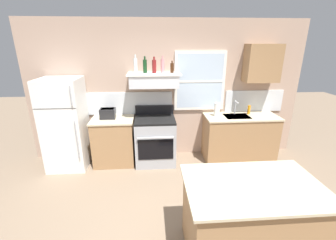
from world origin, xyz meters
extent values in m
plane|color=#7A6651|center=(0.00, 0.00, 0.00)|extent=(16.00, 16.00, 0.00)
cube|color=tan|center=(0.00, 2.23, 1.35)|extent=(5.40, 0.06, 2.70)
cube|color=silver|center=(-1.15, 2.19, 1.13)|extent=(2.50, 0.02, 0.44)
cube|color=silver|center=(1.80, 2.19, 1.13)|extent=(1.20, 0.02, 0.44)
cube|color=white|center=(0.65, 2.18, 1.55)|extent=(1.00, 0.04, 1.15)
cube|color=silver|center=(0.65, 2.17, 1.55)|extent=(0.90, 0.01, 1.05)
cube|color=white|center=(0.65, 2.16, 1.55)|extent=(0.90, 0.02, 0.04)
cube|color=white|center=(-1.90, 1.84, 0.84)|extent=(0.70, 0.68, 1.69)
cube|color=#333333|center=(-1.90, 1.50, 1.24)|extent=(0.69, 0.00, 0.01)
cylinder|color=#A5A8AD|center=(-1.60, 1.47, 0.68)|extent=(0.02, 0.02, 0.68)
cylinder|color=#A5A8AD|center=(-1.60, 1.47, 1.46)|extent=(0.02, 0.02, 0.31)
cube|color=#9E754C|center=(-1.05, 1.90, 0.44)|extent=(0.76, 0.60, 0.88)
cube|color=#C6B793|center=(-1.05, 1.90, 0.90)|extent=(0.79, 0.63, 0.03)
cube|color=black|center=(-1.13, 1.94, 1.01)|extent=(0.28, 0.20, 0.19)
cube|color=black|center=(-1.13, 1.94, 1.09)|extent=(0.24, 0.16, 0.01)
cube|color=black|center=(-1.28, 1.94, 1.04)|extent=(0.02, 0.03, 0.02)
cube|color=#9EA0A5|center=(-0.25, 1.86, 0.43)|extent=(0.76, 0.64, 0.87)
cube|color=black|center=(-0.25, 1.86, 0.89)|extent=(0.76, 0.64, 0.04)
cube|color=black|center=(-0.25, 2.15, 1.00)|extent=(0.76, 0.06, 0.18)
cube|color=black|center=(-0.25, 1.54, 0.42)|extent=(0.65, 0.01, 0.40)
cylinder|color=silver|center=(-0.25, 1.50, 0.67)|extent=(0.65, 0.03, 0.03)
cube|color=silver|center=(-0.25, 1.96, 1.61)|extent=(0.88, 0.48, 0.22)
cube|color=#262628|center=(-0.25, 1.74, 1.53)|extent=(0.75, 0.02, 0.04)
cube|color=white|center=(-0.25, 1.96, 1.73)|extent=(0.96, 0.52, 0.02)
cylinder|color=silver|center=(-0.58, 2.02, 1.87)|extent=(0.06, 0.06, 0.26)
cylinder|color=silver|center=(-0.58, 2.02, 2.04)|extent=(0.03, 0.03, 0.06)
cylinder|color=#143819|center=(-0.41, 2.01, 1.86)|extent=(0.07, 0.07, 0.23)
cylinder|color=#143819|center=(-0.41, 2.01, 2.01)|extent=(0.03, 0.03, 0.06)
cylinder|color=maroon|center=(-0.24, 1.96, 1.86)|extent=(0.07, 0.07, 0.23)
cylinder|color=maroon|center=(-0.24, 1.96, 2.01)|extent=(0.03, 0.03, 0.06)
cylinder|color=#C67F84|center=(-0.09, 2.00, 1.87)|extent=(0.07, 0.07, 0.24)
cylinder|color=#C67F84|center=(-0.09, 2.00, 2.02)|extent=(0.03, 0.03, 0.06)
cylinder|color=#381E0F|center=(0.08, 1.97, 1.83)|extent=(0.06, 0.06, 0.17)
cylinder|color=#381E0F|center=(0.08, 1.97, 1.94)|extent=(0.03, 0.03, 0.04)
cube|color=#9E754C|center=(1.45, 1.90, 0.44)|extent=(1.40, 0.60, 0.88)
cube|color=#C6B793|center=(1.45, 1.90, 0.90)|extent=(1.43, 0.63, 0.03)
cube|color=#B7BABC|center=(1.35, 1.88, 0.90)|extent=(0.48, 0.36, 0.01)
cylinder|color=silver|center=(1.35, 2.02, 1.05)|extent=(0.03, 0.03, 0.28)
cylinder|color=silver|center=(1.35, 1.94, 1.17)|extent=(0.02, 0.16, 0.02)
cylinder|color=white|center=(0.95, 1.90, 1.04)|extent=(0.11, 0.11, 0.27)
cylinder|color=orange|center=(1.63, 2.00, 1.00)|extent=(0.06, 0.06, 0.18)
cube|color=#9E754C|center=(0.71, -0.32, 0.44)|extent=(1.32, 0.82, 0.88)
cube|color=#C6B793|center=(0.71, -0.32, 0.90)|extent=(1.40, 0.90, 0.03)
cube|color=#9E754C|center=(1.80, 2.04, 1.90)|extent=(0.64, 0.32, 0.70)
camera|label=1|loc=(-0.30, -2.21, 2.28)|focal=24.24mm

